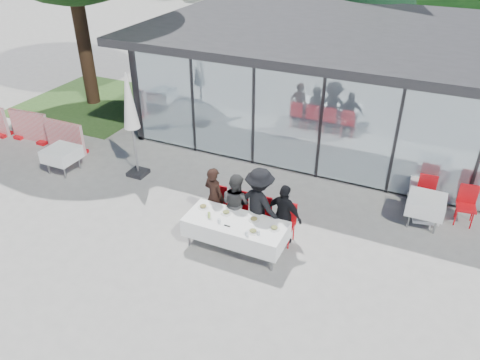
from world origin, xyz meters
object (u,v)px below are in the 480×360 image
object	(u,v)px
plate_a	(203,206)
diner_chair_b	(238,208)
plate_c	(254,219)
lounger	(422,202)
dining_table	(236,229)
juice_bottle	(209,215)
spare_chair_b	(426,188)
spare_chair_a	(467,202)
diner_a	(214,197)
plate_d	(274,228)
folded_eyeglasses	(227,226)
diner_chair_a	(217,203)
spare_table_right	(426,204)
diner_b	(236,203)
plate_b	(226,212)
diner_d	(284,216)
spare_table_left	(62,154)
plate_extra	(253,231)
diner_c	(259,204)
diner_chair_d	(286,221)
diner_chair_c	(261,214)
market_umbrella	(130,109)

from	to	relation	value
plate_a	diner_chair_b	bearing A→B (deg)	43.63
plate_c	lounger	world-z (taller)	plate_c
dining_table	lounger	xyz separation A→B (m)	(3.63, 3.30, -0.28)
juice_bottle	spare_chair_b	world-z (taller)	spare_chair_b
spare_chair_a	diner_a	bearing A→B (deg)	-154.19
plate_d	spare_chair_b	xyz separation A→B (m)	(2.77, 3.47, -0.24)
folded_eyeglasses	spare_chair_b	bearing A→B (deg)	45.46
dining_table	diner_chair_a	world-z (taller)	diner_chair_a
folded_eyeglasses	spare_table_right	xyz separation A→B (m)	(3.81, 2.98, -0.20)
diner_chair_b	plate_d	world-z (taller)	diner_chair_b
plate_c	plate_d	size ratio (longest dim) A/B	1.00
diner_b	plate_b	size ratio (longest dim) A/B	6.11
diner_d	spare_chair_a	world-z (taller)	diner_d
plate_c	spare_table_left	size ratio (longest dim) A/B	0.29
spare_table_left	spare_chair_a	bearing A→B (deg)	11.56
diner_a	plate_extra	distance (m)	1.58
diner_chair_b	plate_c	world-z (taller)	diner_chair_b
folded_eyeglasses	diner_c	bearing A→B (deg)	65.89
dining_table	diner_chair_d	distance (m)	1.17
juice_bottle	spare_chair_b	size ratio (longest dim) A/B	0.14
diner_chair_a	plate_d	size ratio (longest dim) A/B	3.92
diner_b	lounger	size ratio (longest dim) A/B	1.06
diner_chair_c	plate_c	distance (m)	0.60
dining_table	plate_c	world-z (taller)	plate_c
diner_chair_b	plate_d	bearing A→B (deg)	-29.69
diner_chair_a	plate_c	xyz separation A→B (m)	(1.20, -0.55, 0.24)
diner_chair_b	folded_eyeglasses	distance (m)	1.03
diner_d	lounger	world-z (taller)	diner_d
diner_chair_b	plate_b	xyz separation A→B (m)	(-0.03, -0.57, 0.24)
plate_a	spare_table_left	size ratio (longest dim) A/B	0.29
diner_chair_b	juice_bottle	distance (m)	0.97
plate_a	juice_bottle	xyz separation A→B (m)	(0.31, -0.30, 0.04)
diner_chair_b	spare_chair_a	distance (m)	5.50
plate_b	plate_a	bearing A→B (deg)	-179.21
diner_c	diner_d	size ratio (longest dim) A/B	1.17
plate_c	spare_chair_a	world-z (taller)	spare_chair_a
plate_d	dining_table	bearing A→B (deg)	-174.26
diner_d	plate_d	bearing A→B (deg)	101.48
juice_bottle	diner_c	bearing A→B (deg)	40.64
spare_chair_a	lounger	distance (m)	1.01
diner_chair_a	diner_chair_b	distance (m)	0.56
dining_table	spare_table_right	size ratio (longest dim) A/B	2.63
diner_chair_d	diner_c	bearing A→B (deg)	-168.53
diner_c	spare_table_right	distance (m)	4.03
plate_a	lounger	xyz separation A→B (m)	(4.53, 3.13, -0.52)
diner_chair_a	spare_table_right	size ratio (longest dim) A/B	1.13
diner_chair_d	plate_c	world-z (taller)	diner_chair_d
spare_table_left	market_umbrella	bearing A→B (deg)	19.67
dining_table	plate_d	bearing A→B (deg)	5.74
diner_c	plate_b	bearing A→B (deg)	53.84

